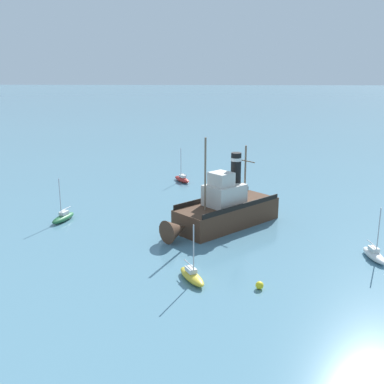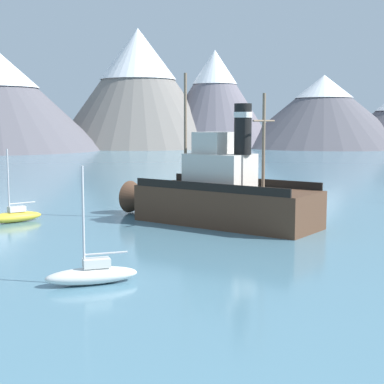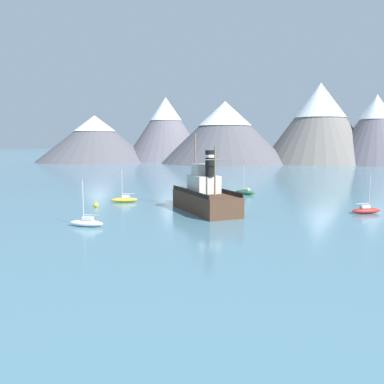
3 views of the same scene
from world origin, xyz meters
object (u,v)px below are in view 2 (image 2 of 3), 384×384
old_tugboat (218,196)px  sailboat_green (189,187)px  sailboat_yellow (14,216)px  sailboat_white (92,274)px

old_tugboat → sailboat_green: bearing=85.9°
old_tugboat → sailboat_yellow: old_tugboat is taller
old_tugboat → sailboat_yellow: 13.68m
sailboat_yellow → sailboat_green: 20.70m
sailboat_white → sailboat_yellow: bearing=106.7°
sailboat_white → sailboat_green: same height
old_tugboat → sailboat_white: 15.78m
old_tugboat → sailboat_green: old_tugboat is taller
sailboat_yellow → sailboat_white: 16.94m
old_tugboat → sailboat_green: 17.78m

